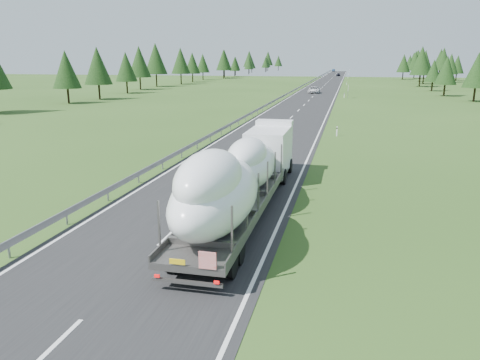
% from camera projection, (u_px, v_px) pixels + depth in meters
% --- Properties ---
extents(ground, '(400.00, 400.00, 0.00)m').
position_uv_depth(ground, '(171.00, 234.00, 21.28)').
color(ground, '#294717').
rests_on(ground, ground).
extents(road_surface, '(10.00, 400.00, 0.02)m').
position_uv_depth(road_surface, '(319.00, 91.00, 115.58)').
color(road_surface, black).
rests_on(road_surface, ground).
extents(guardrail, '(0.10, 400.00, 0.76)m').
position_uv_depth(guardrail, '(297.00, 88.00, 116.53)').
color(guardrail, slate).
rests_on(guardrail, ground).
extents(marker_posts, '(0.13, 350.08, 1.00)m').
position_uv_depth(marker_posts, '(347.00, 80.00, 165.89)').
color(marker_posts, silver).
rests_on(marker_posts, ground).
extents(highway_sign, '(0.08, 0.90, 2.60)m').
position_uv_depth(highway_sign, '(348.00, 89.00, 94.69)').
color(highway_sign, slate).
rests_on(highway_sign, ground).
extents(tree_line_right, '(27.66, 341.85, 12.55)m').
position_uv_depth(tree_line_right, '(465.00, 61.00, 134.00)').
color(tree_line_right, black).
rests_on(tree_line_right, ground).
extents(tree_line_left, '(12.96, 340.97, 12.66)m').
position_uv_depth(tree_line_left, '(192.00, 61.00, 156.22)').
color(tree_line_left, black).
rests_on(tree_line_left, ground).
extents(boat_truck, '(3.05, 19.33, 4.41)m').
position_uv_depth(boat_truck, '(241.00, 173.00, 22.92)').
color(boat_truck, white).
rests_on(boat_truck, ground).
extents(distant_van, '(2.51, 5.43, 1.51)m').
position_uv_depth(distant_van, '(314.00, 90.00, 108.28)').
color(distant_van, silver).
rests_on(distant_van, ground).
extents(distant_car_dark, '(2.06, 4.31, 1.42)m').
position_uv_depth(distant_car_dark, '(338.00, 75.00, 215.94)').
color(distant_car_dark, black).
rests_on(distant_car_dark, ground).
extents(distant_car_blue, '(1.80, 4.84, 1.58)m').
position_uv_depth(distant_car_blue, '(334.00, 70.00, 296.04)').
color(distant_car_blue, '#162940').
rests_on(distant_car_blue, ground).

